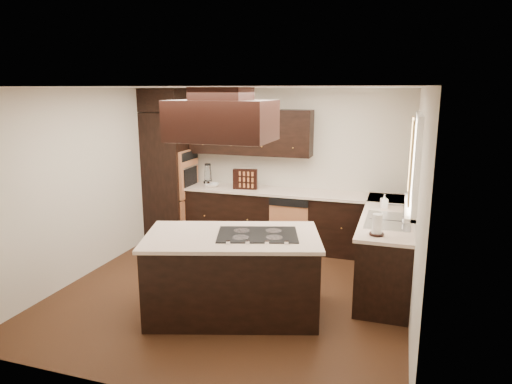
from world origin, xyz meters
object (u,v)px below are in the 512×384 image
(spice_rack, at_px, (245,179))
(range_hood, at_px, (222,121))
(oven_column, at_px, (170,176))
(island, at_px, (233,276))

(spice_rack, bearing_deg, range_hood, -86.98)
(oven_column, bearing_deg, island, -48.80)
(oven_column, relative_size, island, 1.15)
(oven_column, xyz_separation_m, spice_rack, (1.33, 0.02, 0.02))
(oven_column, xyz_separation_m, island, (1.97, -2.25, -0.62))
(range_hood, bearing_deg, spice_rack, 103.48)
(oven_column, distance_m, range_hood, 3.13)
(oven_column, distance_m, spice_rack, 1.33)
(island, height_order, spice_rack, spice_rack)
(oven_column, bearing_deg, spice_rack, 0.85)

